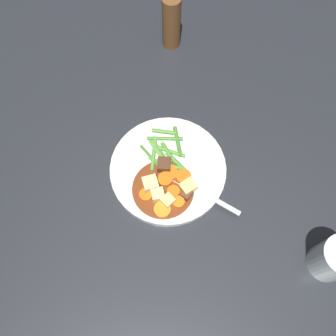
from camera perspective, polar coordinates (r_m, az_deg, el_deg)
ground_plane at (r=0.83m, az=0.00°, el=-0.42°), size 3.00×3.00×0.00m
dinner_plate at (r=0.82m, az=0.00°, el=-0.21°), size 0.25×0.25×0.02m
stew_sauce at (r=0.79m, az=-0.64°, el=-3.17°), size 0.13×0.13×0.00m
carrot_slice_0 at (r=0.80m, az=2.32°, el=-1.35°), size 0.04×0.04×0.01m
carrot_slice_1 at (r=0.79m, az=0.82°, el=-3.59°), size 0.03×0.03×0.01m
carrot_slice_2 at (r=0.80m, az=-0.58°, el=-1.72°), size 0.04×0.04×0.01m
carrot_slice_3 at (r=0.80m, az=0.39°, el=-0.80°), size 0.04×0.04×0.01m
carrot_slice_4 at (r=0.78m, az=-0.85°, el=-6.26°), size 0.05×0.05×0.01m
carrot_slice_5 at (r=0.78m, az=1.57°, el=-5.12°), size 0.04×0.04×0.01m
carrot_slice_6 at (r=0.79m, az=-3.33°, el=-4.01°), size 0.03×0.03×0.01m
potato_chunk_0 at (r=0.78m, az=-2.62°, el=-2.47°), size 0.04×0.04×0.03m
potato_chunk_1 at (r=0.78m, az=-1.52°, el=-4.06°), size 0.03×0.03×0.02m
potato_chunk_2 at (r=0.78m, az=-0.01°, el=-4.96°), size 0.03×0.03×0.02m
potato_chunk_3 at (r=0.79m, az=3.01°, el=-2.86°), size 0.04×0.04×0.02m
meat_chunk_0 at (r=0.78m, az=2.82°, el=-3.95°), size 0.03×0.03×0.02m
meat_chunk_1 at (r=0.81m, az=-0.53°, el=0.72°), size 0.03×0.03×0.02m
green_bean_0 at (r=0.82m, az=-2.65°, el=1.73°), size 0.05×0.06×0.01m
green_bean_1 at (r=0.82m, az=-0.64°, el=1.83°), size 0.06×0.06×0.01m
green_bean_2 at (r=0.81m, az=1.30°, el=0.86°), size 0.04×0.06×0.01m
green_bean_3 at (r=0.83m, az=0.83°, el=2.38°), size 0.02×0.06×0.01m
green_bean_4 at (r=0.84m, az=1.46°, el=3.97°), size 0.07×0.03×0.01m
green_bean_5 at (r=0.84m, az=-0.46°, el=4.42°), size 0.02×0.08×0.01m
green_bean_6 at (r=0.85m, az=-0.59°, el=5.45°), size 0.01×0.05×0.01m
green_bean_7 at (r=0.82m, az=-2.15°, el=2.18°), size 0.08×0.02×0.01m
green_bean_8 at (r=0.82m, az=0.08°, el=2.32°), size 0.05×0.04×0.01m
green_bean_9 at (r=0.82m, az=-0.46°, el=0.72°), size 0.02×0.08×0.01m
green_bean_10 at (r=0.83m, az=-1.71°, el=2.73°), size 0.04×0.04×0.01m
fork at (r=0.80m, az=4.81°, el=-3.49°), size 0.07×0.17×0.00m
water_glass at (r=0.79m, az=23.64°, el=-12.34°), size 0.07×0.07×0.10m
pepper_mill at (r=0.97m, az=0.51°, el=20.98°), size 0.04×0.04×0.14m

